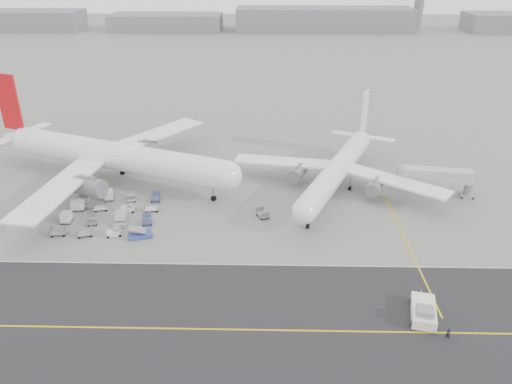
{
  "coord_description": "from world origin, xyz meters",
  "views": [
    {
      "loc": [
        4.61,
        -71.56,
        47.6
      ],
      "look_at": [
        2.71,
        12.0,
        6.6
      ],
      "focal_mm": 35.0,
      "sensor_mm": 36.0,
      "label": 1
    }
  ],
  "objects_px": {
    "ground_crew_a": "(448,334)",
    "airliner_b": "(338,168)",
    "control_tower": "(419,3)",
    "pushback_tug": "(424,311)",
    "airliner_a": "(111,155)",
    "jet_bridge": "(436,176)"
  },
  "relations": [
    {
      "from": "jet_bridge",
      "to": "pushback_tug",
      "type": "bearing_deg",
      "value": -99.74
    },
    {
      "from": "pushback_tug",
      "to": "airliner_b",
      "type": "bearing_deg",
      "value": 112.24
    },
    {
      "from": "pushback_tug",
      "to": "control_tower",
      "type": "bearing_deg",
      "value": 88.3
    },
    {
      "from": "airliner_b",
      "to": "airliner_a",
      "type": "bearing_deg",
      "value": -159.38
    },
    {
      "from": "airliner_b",
      "to": "pushback_tug",
      "type": "xyz_separation_m",
      "value": [
        7.02,
        -42.58,
        -3.76
      ]
    },
    {
      "from": "pushback_tug",
      "to": "ground_crew_a",
      "type": "bearing_deg",
      "value": -51.13
    },
    {
      "from": "airliner_a",
      "to": "pushback_tug",
      "type": "xyz_separation_m",
      "value": [
        57.15,
        -45.13,
        -5.27
      ]
    },
    {
      "from": "control_tower",
      "to": "pushback_tug",
      "type": "bearing_deg",
      "value": -104.58
    },
    {
      "from": "ground_crew_a",
      "to": "airliner_b",
      "type": "bearing_deg",
      "value": 111.81
    },
    {
      "from": "control_tower",
      "to": "ground_crew_a",
      "type": "xyz_separation_m",
      "value": [
        -70.65,
        -284.14,
        -15.39
      ]
    },
    {
      "from": "control_tower",
      "to": "airliner_a",
      "type": "height_order",
      "value": "control_tower"
    },
    {
      "from": "airliner_a",
      "to": "ground_crew_a",
      "type": "height_order",
      "value": "airliner_a"
    },
    {
      "from": "airliner_b",
      "to": "ground_crew_a",
      "type": "xyz_separation_m",
      "value": [
        9.14,
        -46.94,
        -3.95
      ]
    },
    {
      "from": "jet_bridge",
      "to": "ground_crew_a",
      "type": "height_order",
      "value": "jet_bridge"
    },
    {
      "from": "control_tower",
      "to": "pushback_tug",
      "type": "distance_m",
      "value": 289.49
    },
    {
      "from": "airliner_b",
      "to": "pushback_tug",
      "type": "distance_m",
      "value": 43.32
    },
    {
      "from": "control_tower",
      "to": "airliner_a",
      "type": "xyz_separation_m",
      "value": [
        -129.92,
        -234.65,
        -9.92
      ]
    },
    {
      "from": "airliner_a",
      "to": "airliner_b",
      "type": "distance_m",
      "value": 50.22
    },
    {
      "from": "jet_bridge",
      "to": "ground_crew_a",
      "type": "bearing_deg",
      "value": -95.49
    },
    {
      "from": "control_tower",
      "to": "pushback_tug",
      "type": "height_order",
      "value": "control_tower"
    },
    {
      "from": "airliner_b",
      "to": "jet_bridge",
      "type": "distance_m",
      "value": 20.34
    },
    {
      "from": "airliner_b",
      "to": "ground_crew_a",
      "type": "relative_size",
      "value": 26.41
    }
  ]
}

